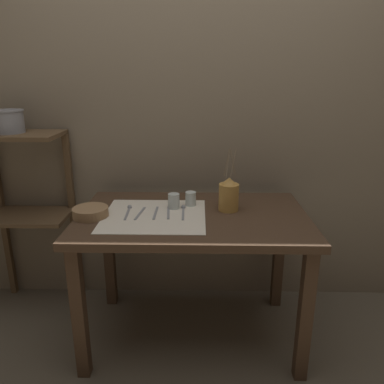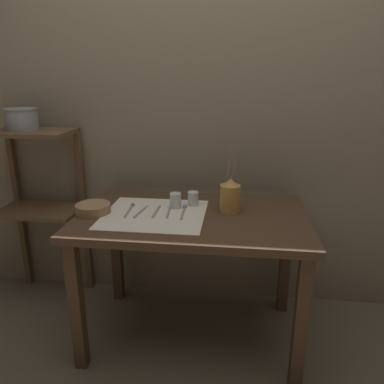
# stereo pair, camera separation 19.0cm
# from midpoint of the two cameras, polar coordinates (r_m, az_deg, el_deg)

# --- Properties ---
(ground_plane) EXTENTS (12.00, 12.00, 0.00)m
(ground_plane) POSITION_cam_midpoint_polar(r_m,az_deg,el_deg) (2.31, -2.42, -20.83)
(ground_plane) COLOR brown
(stone_wall_back) EXTENTS (7.00, 0.06, 2.40)m
(stone_wall_back) POSITION_cam_midpoint_polar(r_m,az_deg,el_deg) (2.30, -2.09, 11.68)
(stone_wall_back) COLOR #7A6B56
(stone_wall_back) RESTS_ON ground_plane
(wooden_table) EXTENTS (1.19, 0.74, 0.74)m
(wooden_table) POSITION_cam_midpoint_polar(r_m,az_deg,el_deg) (1.98, -2.66, -6.19)
(wooden_table) COLOR #422D1E
(wooden_table) RESTS_ON ground_plane
(wooden_shelf_unit) EXTENTS (0.49, 0.31, 1.12)m
(wooden_shelf_unit) POSITION_cam_midpoint_polar(r_m,az_deg,el_deg) (2.49, -25.93, 0.41)
(wooden_shelf_unit) COLOR brown
(wooden_shelf_unit) RESTS_ON ground_plane
(linen_cloth) EXTENTS (0.52, 0.48, 0.00)m
(linen_cloth) POSITION_cam_midpoint_polar(r_m,az_deg,el_deg) (1.94, -8.58, -3.62)
(linen_cloth) COLOR beige
(linen_cloth) RESTS_ON wooden_table
(pitcher_with_flowers) EXTENTS (0.11, 0.11, 0.34)m
(pitcher_with_flowers) POSITION_cam_midpoint_polar(r_m,az_deg,el_deg) (1.97, 2.88, -0.52)
(pitcher_with_flowers) COLOR #B7843D
(pitcher_with_flowers) RESTS_ON wooden_table
(wooden_bowl) EXTENTS (0.18, 0.18, 0.05)m
(wooden_bowl) POSITION_cam_midpoint_polar(r_m,az_deg,el_deg) (1.99, -17.88, -3.00)
(wooden_bowl) COLOR #8E6B47
(wooden_bowl) RESTS_ON wooden_table
(glass_tumbler_near) EXTENTS (0.06, 0.06, 0.08)m
(glass_tumbler_near) POSITION_cam_midpoint_polar(r_m,az_deg,el_deg) (2.01, -5.50, -1.42)
(glass_tumbler_near) COLOR silver
(glass_tumbler_near) RESTS_ON wooden_table
(glass_tumbler_far) EXTENTS (0.06, 0.06, 0.08)m
(glass_tumbler_far) POSITION_cam_midpoint_polar(r_m,az_deg,el_deg) (2.05, -2.86, -1.06)
(glass_tumbler_far) COLOR silver
(glass_tumbler_far) RESTS_ON wooden_table
(spoon_inner) EXTENTS (0.03, 0.19, 0.02)m
(spoon_inner) POSITION_cam_midpoint_polar(r_m,az_deg,el_deg) (2.03, -12.28, -2.66)
(spoon_inner) COLOR gray
(spoon_inner) RESTS_ON wooden_table
(knife_center) EXTENTS (0.04, 0.18, 0.00)m
(knife_center) POSITION_cam_midpoint_polar(r_m,az_deg,el_deg) (1.97, -10.69, -3.26)
(knife_center) COLOR gray
(knife_center) RESTS_ON wooden_table
(fork_outer) EXTENTS (0.01, 0.18, 0.00)m
(fork_outer) POSITION_cam_midpoint_polar(r_m,az_deg,el_deg) (1.96, -8.36, -3.25)
(fork_outer) COLOR gray
(fork_outer) RESTS_ON wooden_table
(fork_inner) EXTENTS (0.03, 0.18, 0.00)m
(fork_inner) POSITION_cam_midpoint_polar(r_m,az_deg,el_deg) (1.96, -6.41, -3.18)
(fork_inner) COLOR gray
(fork_inner) RESTS_ON wooden_table
(spoon_outer) EXTENTS (0.02, 0.19, 0.02)m
(spoon_outer) POSITION_cam_midpoint_polar(r_m,az_deg,el_deg) (1.99, -4.08, -2.71)
(spoon_outer) COLOR gray
(spoon_outer) RESTS_ON wooden_table
(metal_pot_large) EXTENTS (0.19, 0.19, 0.13)m
(metal_pot_large) POSITION_cam_midpoint_polar(r_m,az_deg,el_deg) (2.40, -28.46, 9.51)
(metal_pot_large) COLOR gray
(metal_pot_large) RESTS_ON wooden_shelf_unit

